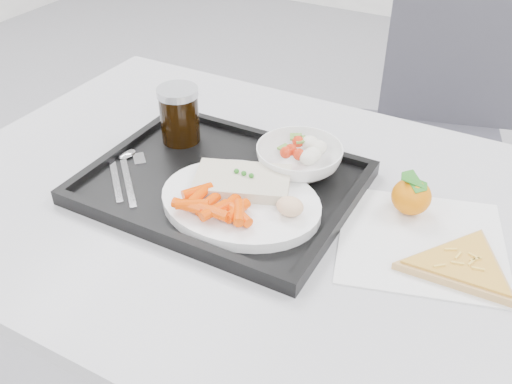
{
  "coord_description": "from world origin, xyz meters",
  "views": [
    {
      "loc": [
        0.35,
        -0.38,
        1.33
      ],
      "look_at": [
        -0.02,
        0.3,
        0.77
      ],
      "focal_mm": 40.0,
      "sensor_mm": 36.0,
      "label": 1
    }
  ],
  "objects_px": {
    "pizza_slice": "(462,265)",
    "table": "(268,234)",
    "tray": "(222,184)",
    "chair": "(441,117)",
    "salad_bowl": "(299,159)",
    "tangerine": "(411,196)",
    "dinner_plate": "(240,202)",
    "cola_glass": "(179,114)"
  },
  "relations": [
    {
      "from": "pizza_slice",
      "to": "table",
      "type": "bearing_deg",
      "value": 178.51
    },
    {
      "from": "tray",
      "to": "table",
      "type": "bearing_deg",
      "value": -0.37
    },
    {
      "from": "chair",
      "to": "salad_bowl",
      "type": "relative_size",
      "value": 6.11
    },
    {
      "from": "chair",
      "to": "tangerine",
      "type": "bearing_deg",
      "value": -82.83
    },
    {
      "from": "dinner_plate",
      "to": "cola_glass",
      "type": "relative_size",
      "value": 2.5
    },
    {
      "from": "salad_bowl",
      "to": "tangerine",
      "type": "bearing_deg",
      "value": -3.15
    },
    {
      "from": "table",
      "to": "cola_glass",
      "type": "height_order",
      "value": "cola_glass"
    },
    {
      "from": "tangerine",
      "to": "table",
      "type": "bearing_deg",
      "value": -157.9
    },
    {
      "from": "chair",
      "to": "salad_bowl",
      "type": "bearing_deg",
      "value": -97.95
    },
    {
      "from": "chair",
      "to": "salad_bowl",
      "type": "height_order",
      "value": "chair"
    },
    {
      "from": "tangerine",
      "to": "dinner_plate",
      "type": "bearing_deg",
      "value": -151.21
    },
    {
      "from": "salad_bowl",
      "to": "pizza_slice",
      "type": "relative_size",
      "value": 0.55
    },
    {
      "from": "table",
      "to": "cola_glass",
      "type": "relative_size",
      "value": 11.11
    },
    {
      "from": "chair",
      "to": "cola_glass",
      "type": "height_order",
      "value": "chair"
    },
    {
      "from": "tray",
      "to": "cola_glass",
      "type": "relative_size",
      "value": 4.17
    },
    {
      "from": "tray",
      "to": "dinner_plate",
      "type": "height_order",
      "value": "dinner_plate"
    },
    {
      "from": "dinner_plate",
      "to": "salad_bowl",
      "type": "height_order",
      "value": "salad_bowl"
    },
    {
      "from": "cola_glass",
      "to": "tangerine",
      "type": "height_order",
      "value": "cola_glass"
    },
    {
      "from": "tray",
      "to": "salad_bowl",
      "type": "bearing_deg",
      "value": 43.91
    },
    {
      "from": "cola_glass",
      "to": "dinner_plate",
      "type": "bearing_deg",
      "value": -32.29
    },
    {
      "from": "salad_bowl",
      "to": "cola_glass",
      "type": "relative_size",
      "value": 1.41
    },
    {
      "from": "chair",
      "to": "tray",
      "type": "height_order",
      "value": "chair"
    },
    {
      "from": "table",
      "to": "cola_glass",
      "type": "distance_m",
      "value": 0.29
    },
    {
      "from": "tray",
      "to": "cola_glass",
      "type": "height_order",
      "value": "cola_glass"
    },
    {
      "from": "cola_glass",
      "to": "pizza_slice",
      "type": "xyz_separation_m",
      "value": [
        0.56,
        -0.09,
        -0.06
      ]
    },
    {
      "from": "table",
      "to": "tangerine",
      "type": "bearing_deg",
      "value": 22.1
    },
    {
      "from": "chair",
      "to": "tray",
      "type": "xyz_separation_m",
      "value": [
        -0.21,
        -0.86,
        0.22
      ]
    },
    {
      "from": "dinner_plate",
      "to": "cola_glass",
      "type": "bearing_deg",
      "value": 147.71
    },
    {
      "from": "dinner_plate",
      "to": "tangerine",
      "type": "relative_size",
      "value": 3.18
    },
    {
      "from": "dinner_plate",
      "to": "pizza_slice",
      "type": "height_order",
      "value": "dinner_plate"
    },
    {
      "from": "table",
      "to": "chair",
      "type": "distance_m",
      "value": 0.88
    },
    {
      "from": "table",
      "to": "chair",
      "type": "bearing_deg",
      "value": 82.34
    },
    {
      "from": "cola_glass",
      "to": "tray",
      "type": "bearing_deg",
      "value": -30.61
    },
    {
      "from": "table",
      "to": "salad_bowl",
      "type": "height_order",
      "value": "salad_bowl"
    },
    {
      "from": "tray",
      "to": "pizza_slice",
      "type": "distance_m",
      "value": 0.41
    },
    {
      "from": "chair",
      "to": "dinner_plate",
      "type": "distance_m",
      "value": 0.95
    },
    {
      "from": "cola_glass",
      "to": "chair",
      "type": "bearing_deg",
      "value": 65.73
    },
    {
      "from": "tray",
      "to": "pizza_slice",
      "type": "relative_size",
      "value": 1.63
    },
    {
      "from": "chair",
      "to": "cola_glass",
      "type": "xyz_separation_m",
      "value": [
        -0.35,
        -0.78,
        0.28
      ]
    },
    {
      "from": "cola_glass",
      "to": "tangerine",
      "type": "bearing_deg",
      "value": 0.23
    },
    {
      "from": "tray",
      "to": "dinner_plate",
      "type": "bearing_deg",
      "value": -35.8
    },
    {
      "from": "dinner_plate",
      "to": "pizza_slice",
      "type": "relative_size",
      "value": 0.98
    }
  ]
}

